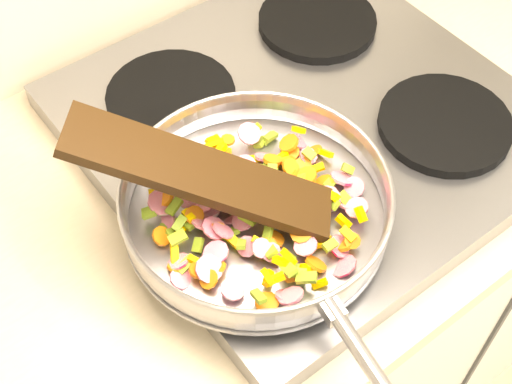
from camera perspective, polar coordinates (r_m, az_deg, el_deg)
cooktop at (r=1.05m, az=3.92°, el=5.49°), size 0.60×0.60×0.04m
grate_fl at (r=0.91m, az=2.84°, el=-2.41°), size 0.19×0.19×0.02m
grate_fr at (r=1.05m, az=14.88°, el=5.29°), size 0.19×0.19×0.02m
grate_bl at (r=1.06m, az=-6.82°, el=7.56°), size 0.19×0.19×0.02m
grate_br at (r=1.18m, az=4.92°, el=13.42°), size 0.19×0.19×0.02m
saute_pan at (r=0.88m, az=0.07°, el=-0.84°), size 0.37×0.54×0.06m
vegetable_heap at (r=0.89m, az=-0.04°, el=-1.23°), size 0.28×0.28×0.05m
wooden_spatula at (r=0.84m, az=-4.36°, el=1.45°), size 0.28×0.27×0.14m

